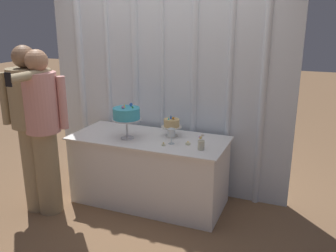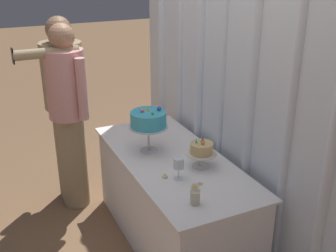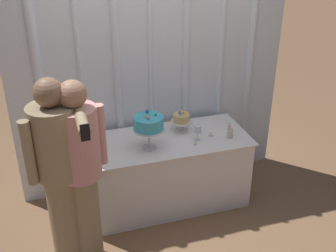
{
  "view_description": "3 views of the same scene",
  "coord_description": "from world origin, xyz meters",
  "px_view_note": "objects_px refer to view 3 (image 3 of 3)",
  "views": [
    {
      "loc": [
        1.55,
        -3.19,
        1.97
      ],
      "look_at": [
        0.19,
        0.18,
        0.88
      ],
      "focal_mm": 38.33,
      "sensor_mm": 36.0,
      "label": 1
    },
    {
      "loc": [
        2.57,
        -1.16,
        2.21
      ],
      "look_at": [
        -0.01,
        0.06,
        1.03
      ],
      "focal_mm": 44.52,
      "sensor_mm": 36.0,
      "label": 2
    },
    {
      "loc": [
        -1.07,
        -3.38,
        2.79
      ],
      "look_at": [
        0.05,
        0.17,
        0.87
      ],
      "focal_mm": 44.78,
      "sensor_mm": 36.0,
      "label": 3
    }
  ],
  "objects_px": {
    "guest_girl_blue_dress": "(59,171)",
    "guest_man_pink_jacket": "(81,170)",
    "cake_table": "(166,171)",
    "tealight_near_left": "(211,135)",
    "wine_glass": "(197,129)",
    "flower_vase": "(230,132)",
    "cake_display_nearright": "(181,119)",
    "cake_display_nearleft": "(149,124)",
    "tealight_far_left": "(195,143)"
  },
  "relations": [
    {
      "from": "wine_glass",
      "to": "flower_vase",
      "type": "xyz_separation_m",
      "value": [
        0.33,
        -0.05,
        -0.06
      ]
    },
    {
      "from": "cake_table",
      "to": "tealight_near_left",
      "type": "xyz_separation_m",
      "value": [
        0.46,
        -0.06,
        0.39
      ]
    },
    {
      "from": "cake_display_nearright",
      "to": "tealight_near_left",
      "type": "height_order",
      "value": "cake_display_nearright"
    },
    {
      "from": "cake_table",
      "to": "guest_girl_blue_dress",
      "type": "relative_size",
      "value": 0.97
    },
    {
      "from": "tealight_far_left",
      "to": "guest_man_pink_jacket",
      "type": "relative_size",
      "value": 0.02
    },
    {
      "from": "tealight_far_left",
      "to": "guest_man_pink_jacket",
      "type": "height_order",
      "value": "guest_man_pink_jacket"
    },
    {
      "from": "flower_vase",
      "to": "guest_girl_blue_dress",
      "type": "bearing_deg",
      "value": -165.72
    },
    {
      "from": "cake_display_nearright",
      "to": "guest_man_pink_jacket",
      "type": "xyz_separation_m",
      "value": [
        -1.1,
        -0.71,
        0.04
      ]
    },
    {
      "from": "cake_display_nearleft",
      "to": "wine_glass",
      "type": "distance_m",
      "value": 0.52
    },
    {
      "from": "cake_table",
      "to": "tealight_near_left",
      "type": "bearing_deg",
      "value": -7.37
    },
    {
      "from": "cake_table",
      "to": "wine_glass",
      "type": "height_order",
      "value": "wine_glass"
    },
    {
      "from": "cake_display_nearleft",
      "to": "flower_vase",
      "type": "bearing_deg",
      "value": -2.32
    },
    {
      "from": "cake_display_nearleft",
      "to": "guest_girl_blue_dress",
      "type": "distance_m",
      "value": 0.98
    },
    {
      "from": "tealight_near_left",
      "to": "guest_man_pink_jacket",
      "type": "bearing_deg",
      "value": -158.86
    },
    {
      "from": "cake_display_nearleft",
      "to": "guest_man_pink_jacket",
      "type": "bearing_deg",
      "value": -145.82
    },
    {
      "from": "wine_glass",
      "to": "guest_girl_blue_dress",
      "type": "relative_size",
      "value": 0.09
    },
    {
      "from": "cake_table",
      "to": "tealight_near_left",
      "type": "relative_size",
      "value": 32.35
    },
    {
      "from": "cake_display_nearright",
      "to": "guest_man_pink_jacket",
      "type": "bearing_deg",
      "value": -147.0
    },
    {
      "from": "tealight_near_left",
      "to": "guest_man_pink_jacket",
      "type": "distance_m",
      "value": 1.46
    },
    {
      "from": "cake_display_nearleft",
      "to": "tealight_near_left",
      "type": "xyz_separation_m",
      "value": [
        0.66,
        0.05,
        -0.25
      ]
    },
    {
      "from": "guest_man_pink_jacket",
      "to": "cake_table",
      "type": "bearing_deg",
      "value": 33.24
    },
    {
      "from": "cake_display_nearleft",
      "to": "guest_girl_blue_dress",
      "type": "bearing_deg",
      "value": -151.68
    },
    {
      "from": "flower_vase",
      "to": "tealight_far_left",
      "type": "bearing_deg",
      "value": -174.98
    },
    {
      "from": "cake_display_nearleft",
      "to": "guest_man_pink_jacket",
      "type": "height_order",
      "value": "guest_man_pink_jacket"
    },
    {
      "from": "flower_vase",
      "to": "wine_glass",
      "type": "bearing_deg",
      "value": 171.09
    },
    {
      "from": "wine_glass",
      "to": "tealight_near_left",
      "type": "xyz_separation_m",
      "value": [
        0.16,
        0.04,
        -0.11
      ]
    },
    {
      "from": "wine_glass",
      "to": "guest_man_pink_jacket",
      "type": "relative_size",
      "value": 0.09
    },
    {
      "from": "cake_table",
      "to": "cake_display_nearright",
      "type": "distance_m",
      "value": 0.57
    },
    {
      "from": "cake_display_nearright",
      "to": "guest_girl_blue_dress",
      "type": "distance_m",
      "value": 1.45
    },
    {
      "from": "cake_display_nearright",
      "to": "tealight_near_left",
      "type": "distance_m",
      "value": 0.34
    },
    {
      "from": "cake_display_nearleft",
      "to": "guest_man_pink_jacket",
      "type": "distance_m",
      "value": 0.84
    },
    {
      "from": "cake_display_nearright",
      "to": "guest_girl_blue_dress",
      "type": "bearing_deg",
      "value": -150.83
    },
    {
      "from": "guest_girl_blue_dress",
      "to": "guest_man_pink_jacket",
      "type": "distance_m",
      "value": 0.17
    },
    {
      "from": "cake_display_nearleft",
      "to": "guest_girl_blue_dress",
      "type": "xyz_separation_m",
      "value": [
        -0.86,
        -0.46,
        -0.07
      ]
    },
    {
      "from": "cake_display_nearleft",
      "to": "cake_display_nearright",
      "type": "xyz_separation_m",
      "value": [
        0.41,
        0.25,
        -0.13
      ]
    },
    {
      "from": "tealight_far_left",
      "to": "guest_man_pink_jacket",
      "type": "bearing_deg",
      "value": -160.5
    },
    {
      "from": "cake_display_nearright",
      "to": "cake_table",
      "type": "bearing_deg",
      "value": -148.02
    },
    {
      "from": "cake_display_nearleft",
      "to": "cake_table",
      "type": "bearing_deg",
      "value": 29.8
    },
    {
      "from": "cake_display_nearleft",
      "to": "tealight_far_left",
      "type": "bearing_deg",
      "value": -8.55
    },
    {
      "from": "wine_glass",
      "to": "tealight_far_left",
      "type": "distance_m",
      "value": 0.15
    },
    {
      "from": "cake_display_nearright",
      "to": "tealight_far_left",
      "type": "bearing_deg",
      "value": -83.44
    },
    {
      "from": "flower_vase",
      "to": "cake_display_nearright",
      "type": "bearing_deg",
      "value": 146.22
    },
    {
      "from": "guest_girl_blue_dress",
      "to": "guest_man_pink_jacket",
      "type": "bearing_deg",
      "value": -2.32
    },
    {
      "from": "wine_glass",
      "to": "flower_vase",
      "type": "distance_m",
      "value": 0.34
    },
    {
      "from": "wine_glass",
      "to": "guest_girl_blue_dress",
      "type": "distance_m",
      "value": 1.44
    },
    {
      "from": "cake_table",
      "to": "guest_man_pink_jacket",
      "type": "bearing_deg",
      "value": -146.76
    },
    {
      "from": "flower_vase",
      "to": "guest_girl_blue_dress",
      "type": "distance_m",
      "value": 1.74
    },
    {
      "from": "cake_display_nearleft",
      "to": "guest_girl_blue_dress",
      "type": "height_order",
      "value": "guest_girl_blue_dress"
    },
    {
      "from": "tealight_far_left",
      "to": "tealight_near_left",
      "type": "xyz_separation_m",
      "value": [
        0.22,
        0.12,
        0.0
      ]
    },
    {
      "from": "wine_glass",
      "to": "tealight_near_left",
      "type": "distance_m",
      "value": 0.2
    }
  ]
}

